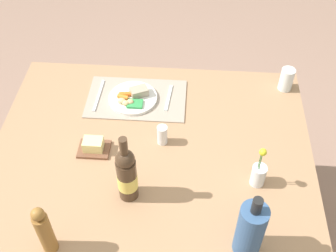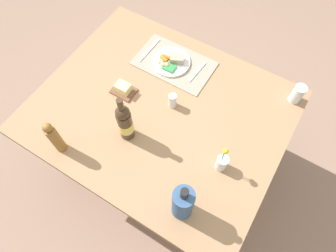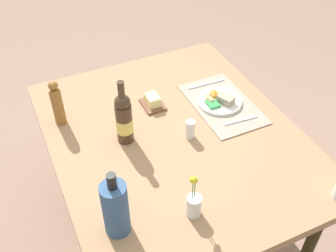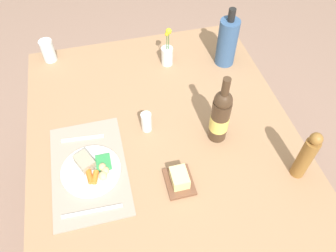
{
  "view_description": "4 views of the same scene",
  "coord_description": "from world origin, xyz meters",
  "px_view_note": "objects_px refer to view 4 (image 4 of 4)",
  "views": [
    {
      "loc": [
        -0.15,
        1.12,
        2.13
      ],
      "look_at": [
        -0.06,
        -0.08,
        0.84
      ],
      "focal_mm": 45.83,
      "sensor_mm": 36.0,
      "label": 1
    },
    {
      "loc": [
        -0.47,
        0.7,
        2.13
      ],
      "look_at": [
        -0.1,
        0.08,
        0.79
      ],
      "focal_mm": 31.81,
      "sensor_mm": 36.0,
      "label": 2
    },
    {
      "loc": [
        -1.2,
        0.59,
        2.01
      ],
      "look_at": [
        -0.0,
        0.04,
        0.83
      ],
      "focal_mm": 42.66,
      "sensor_mm": 36.0,
      "label": 3
    },
    {
      "loc": [
        0.81,
        -0.18,
        1.85
      ],
      "look_at": [
        0.02,
        0.02,
        0.83
      ],
      "focal_mm": 35.24,
      "sensor_mm": 36.0,
      "label": 4
    }
  ],
  "objects_px": {
    "flower_vase": "(167,54)",
    "wine_bottle": "(220,116)",
    "pepper_mill": "(306,156)",
    "salt_shaker": "(146,122)",
    "cooler_bottle": "(227,42)",
    "dinner_plate": "(92,169)",
    "water_tumbler": "(48,52)",
    "knife": "(92,211)",
    "butter_dish": "(179,179)",
    "dining_table": "(163,143)",
    "fork": "(83,138)"
  },
  "relations": [
    {
      "from": "fork",
      "to": "water_tumbler",
      "type": "bearing_deg",
      "value": -163.28
    },
    {
      "from": "fork",
      "to": "wine_bottle",
      "type": "xyz_separation_m",
      "value": [
        0.11,
        0.54,
        0.12
      ]
    },
    {
      "from": "dining_table",
      "to": "wine_bottle",
      "type": "relative_size",
      "value": 4.18
    },
    {
      "from": "fork",
      "to": "flower_vase",
      "type": "height_order",
      "value": "flower_vase"
    },
    {
      "from": "salt_shaker",
      "to": "cooler_bottle",
      "type": "bearing_deg",
      "value": 125.26
    },
    {
      "from": "flower_vase",
      "to": "wine_bottle",
      "type": "bearing_deg",
      "value": 10.38
    },
    {
      "from": "flower_vase",
      "to": "wine_bottle",
      "type": "relative_size",
      "value": 0.65
    },
    {
      "from": "knife",
      "to": "water_tumbler",
      "type": "distance_m",
      "value": 0.88
    },
    {
      "from": "cooler_bottle",
      "to": "butter_dish",
      "type": "bearing_deg",
      "value": -33.24
    },
    {
      "from": "water_tumbler",
      "to": "cooler_bottle",
      "type": "bearing_deg",
      "value": 74.87
    },
    {
      "from": "dinner_plate",
      "to": "butter_dish",
      "type": "distance_m",
      "value": 0.33
    },
    {
      "from": "flower_vase",
      "to": "fork",
      "type": "bearing_deg",
      "value": -50.11
    },
    {
      "from": "cooler_bottle",
      "to": "salt_shaker",
      "type": "distance_m",
      "value": 0.57
    },
    {
      "from": "pepper_mill",
      "to": "salt_shaker",
      "type": "xyz_separation_m",
      "value": [
        -0.35,
        -0.51,
        -0.07
      ]
    },
    {
      "from": "butter_dish",
      "to": "dinner_plate",
      "type": "bearing_deg",
      "value": -111.88
    },
    {
      "from": "flower_vase",
      "to": "pepper_mill",
      "type": "distance_m",
      "value": 0.8
    },
    {
      "from": "dining_table",
      "to": "wine_bottle",
      "type": "bearing_deg",
      "value": 73.23
    },
    {
      "from": "wine_bottle",
      "to": "water_tumbler",
      "type": "xyz_separation_m",
      "value": [
        -0.66,
        -0.65,
        -0.08
      ]
    },
    {
      "from": "dinner_plate",
      "to": "water_tumbler",
      "type": "height_order",
      "value": "water_tumbler"
    },
    {
      "from": "pepper_mill",
      "to": "salt_shaker",
      "type": "height_order",
      "value": "pepper_mill"
    },
    {
      "from": "butter_dish",
      "to": "wine_bottle",
      "type": "bearing_deg",
      "value": 129.96
    },
    {
      "from": "water_tumbler",
      "to": "butter_dish",
      "type": "relative_size",
      "value": 0.87
    },
    {
      "from": "dining_table",
      "to": "dinner_plate",
      "type": "relative_size",
      "value": 5.93
    },
    {
      "from": "flower_vase",
      "to": "wine_bottle",
      "type": "distance_m",
      "value": 0.5
    },
    {
      "from": "dining_table",
      "to": "flower_vase",
      "type": "height_order",
      "value": "flower_vase"
    },
    {
      "from": "dining_table",
      "to": "cooler_bottle",
      "type": "distance_m",
      "value": 0.58
    },
    {
      "from": "salt_shaker",
      "to": "dinner_plate",
      "type": "bearing_deg",
      "value": -57.54
    },
    {
      "from": "knife",
      "to": "flower_vase",
      "type": "height_order",
      "value": "flower_vase"
    },
    {
      "from": "flower_vase",
      "to": "cooler_bottle",
      "type": "bearing_deg",
      "value": 78.54
    },
    {
      "from": "flower_vase",
      "to": "butter_dish",
      "type": "xyz_separation_m",
      "value": [
        0.66,
        -0.12,
        -0.04
      ]
    },
    {
      "from": "wine_bottle",
      "to": "pepper_mill",
      "type": "relative_size",
      "value": 1.34
    },
    {
      "from": "flower_vase",
      "to": "water_tumbler",
      "type": "relative_size",
      "value": 1.83
    },
    {
      "from": "fork",
      "to": "butter_dish",
      "type": "bearing_deg",
      "value": 53.92
    },
    {
      "from": "water_tumbler",
      "to": "wine_bottle",
      "type": "bearing_deg",
      "value": 44.67
    },
    {
      "from": "wine_bottle",
      "to": "cooler_bottle",
      "type": "xyz_separation_m",
      "value": [
        -0.43,
        0.19,
        -0.0
      ]
    },
    {
      "from": "dinner_plate",
      "to": "water_tumbler",
      "type": "relative_size",
      "value": 2.0
    },
    {
      "from": "fork",
      "to": "cooler_bottle",
      "type": "relative_size",
      "value": 0.58
    },
    {
      "from": "fork",
      "to": "flower_vase",
      "type": "xyz_separation_m",
      "value": [
        -0.37,
        0.45,
        0.05
      ]
    },
    {
      "from": "wine_bottle",
      "to": "pepper_mill",
      "type": "bearing_deg",
      "value": 44.64
    },
    {
      "from": "fork",
      "to": "cooler_bottle",
      "type": "bearing_deg",
      "value": 118.55
    },
    {
      "from": "knife",
      "to": "flower_vase",
      "type": "bearing_deg",
      "value": 149.77
    },
    {
      "from": "wine_bottle",
      "to": "knife",
      "type": "bearing_deg",
      "value": -68.17
    },
    {
      "from": "flower_vase",
      "to": "dinner_plate",
      "type": "bearing_deg",
      "value": -38.41
    },
    {
      "from": "flower_vase",
      "to": "dining_table",
      "type": "bearing_deg",
      "value": -16.35
    },
    {
      "from": "dinner_plate",
      "to": "cooler_bottle",
      "type": "height_order",
      "value": "cooler_bottle"
    },
    {
      "from": "flower_vase",
      "to": "wine_bottle",
      "type": "xyz_separation_m",
      "value": [
        0.49,
        0.09,
        0.07
      ]
    },
    {
      "from": "dinner_plate",
      "to": "flower_vase",
      "type": "bearing_deg",
      "value": 141.59
    },
    {
      "from": "pepper_mill",
      "to": "dining_table",
      "type": "bearing_deg",
      "value": -124.03
    },
    {
      "from": "knife",
      "to": "cooler_bottle",
      "type": "height_order",
      "value": "cooler_bottle"
    },
    {
      "from": "wine_bottle",
      "to": "cooler_bottle",
      "type": "distance_m",
      "value": 0.47
    }
  ]
}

